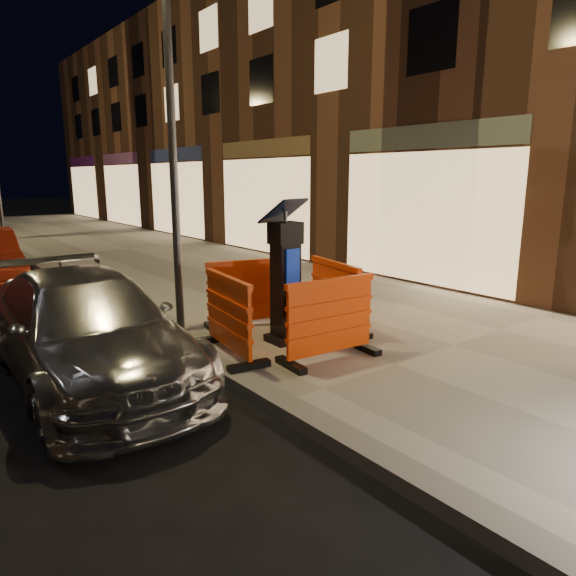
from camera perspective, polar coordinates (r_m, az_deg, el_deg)
ground_plane at (r=5.67m, az=-0.22°, el=-13.76°), size 120.00×120.00×0.00m
sidewalk at (r=7.70m, az=17.90°, el=-6.58°), size 6.00×60.00×0.15m
kerb at (r=5.64m, az=-0.22°, el=-13.08°), size 0.30×60.00×0.15m
parking_kiosk at (r=7.25m, az=-0.28°, el=1.35°), size 0.70×0.70×1.92m
barrier_front at (r=6.64m, az=4.72°, el=-3.50°), size 1.42×0.68×1.07m
barrier_back at (r=8.10m, az=-4.37°, el=-0.59°), size 1.47×0.86×1.07m
barrier_kerbside at (r=6.82m, az=-6.63°, el=-3.10°), size 0.75×1.44×1.07m
barrier_bldgside at (r=7.94m, az=5.17°, el=-0.87°), size 0.84×1.46×1.07m
car_silver at (r=7.01m, az=-20.97°, el=-9.37°), size 1.95×4.58×1.32m
street_lamp_mid at (r=7.82m, az=-12.80°, el=16.87°), size 0.12×0.12×6.00m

